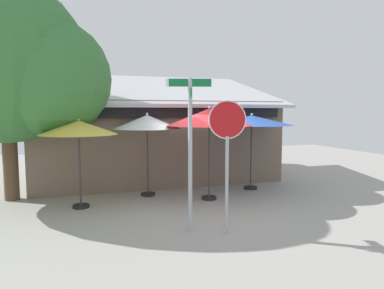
{
  "coord_description": "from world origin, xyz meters",
  "views": [
    {
      "loc": [
        -3.2,
        -8.31,
        2.56
      ],
      "look_at": [
        -0.18,
        1.2,
        1.6
      ],
      "focal_mm": 31.38,
      "sensor_mm": 36.0,
      "label": 1
    }
  ],
  "objects_px": {
    "street_sign_post": "(190,139)",
    "patio_umbrella_crimson_right": "(209,118)",
    "patio_umbrella_royal_blue_far_right": "(252,121)",
    "patio_umbrella_mustard_left": "(78,128)",
    "stop_sign": "(227,141)",
    "shade_tree": "(17,67)",
    "patio_umbrella_ivory_center": "(147,123)"
  },
  "relations": [
    {
      "from": "street_sign_post",
      "to": "patio_umbrella_crimson_right",
      "type": "height_order",
      "value": "street_sign_post"
    },
    {
      "from": "street_sign_post",
      "to": "patio_umbrella_royal_blue_far_right",
      "type": "distance_m",
      "value": 4.49
    },
    {
      "from": "patio_umbrella_royal_blue_far_right",
      "to": "patio_umbrella_mustard_left",
      "type": "bearing_deg",
      "value": -173.59
    },
    {
      "from": "street_sign_post",
      "to": "patio_umbrella_mustard_left",
      "type": "relative_size",
      "value": 1.35
    },
    {
      "from": "street_sign_post",
      "to": "stop_sign",
      "type": "height_order",
      "value": "street_sign_post"
    },
    {
      "from": "patio_umbrella_mustard_left",
      "to": "shade_tree",
      "type": "distance_m",
      "value": 2.69
    },
    {
      "from": "patio_umbrella_ivory_center",
      "to": "patio_umbrella_royal_blue_far_right",
      "type": "xyz_separation_m",
      "value": [
        3.44,
        -0.15,
        0.03
      ]
    },
    {
      "from": "patio_umbrella_mustard_left",
      "to": "patio_umbrella_ivory_center",
      "type": "xyz_separation_m",
      "value": [
        1.96,
        0.76,
        0.11
      ]
    },
    {
      "from": "stop_sign",
      "to": "patio_umbrella_ivory_center",
      "type": "relative_size",
      "value": 1.1
    },
    {
      "from": "stop_sign",
      "to": "shade_tree",
      "type": "distance_m",
      "value": 6.55
    },
    {
      "from": "street_sign_post",
      "to": "stop_sign",
      "type": "xyz_separation_m",
      "value": [
        0.69,
        -0.38,
        -0.02
      ]
    },
    {
      "from": "patio_umbrella_mustard_left",
      "to": "patio_umbrella_ivory_center",
      "type": "distance_m",
      "value": 2.1
    },
    {
      "from": "street_sign_post",
      "to": "patio_umbrella_mustard_left",
      "type": "distance_m",
      "value": 3.45
    },
    {
      "from": "patio_umbrella_mustard_left",
      "to": "patio_umbrella_royal_blue_far_right",
      "type": "xyz_separation_m",
      "value": [
        5.39,
        0.61,
        0.14
      ]
    },
    {
      "from": "street_sign_post",
      "to": "patio_umbrella_ivory_center",
      "type": "height_order",
      "value": "street_sign_post"
    },
    {
      "from": "street_sign_post",
      "to": "patio_umbrella_crimson_right",
      "type": "xyz_separation_m",
      "value": [
        1.33,
        2.37,
        0.41
      ]
    },
    {
      "from": "patio_umbrella_royal_blue_far_right",
      "to": "shade_tree",
      "type": "bearing_deg",
      "value": 174.12
    },
    {
      "from": "patio_umbrella_ivory_center",
      "to": "patio_umbrella_mustard_left",
      "type": "bearing_deg",
      "value": -158.83
    },
    {
      "from": "patio_umbrella_mustard_left",
      "to": "patio_umbrella_ivory_center",
      "type": "bearing_deg",
      "value": 21.17
    },
    {
      "from": "stop_sign",
      "to": "patio_umbrella_mustard_left",
      "type": "xyz_separation_m",
      "value": [
        -2.96,
        2.97,
        0.17
      ]
    },
    {
      "from": "stop_sign",
      "to": "patio_umbrella_royal_blue_far_right",
      "type": "relative_size",
      "value": 1.05
    },
    {
      "from": "patio_umbrella_ivory_center",
      "to": "patio_umbrella_royal_blue_far_right",
      "type": "bearing_deg",
      "value": -2.53
    },
    {
      "from": "street_sign_post",
      "to": "patio_umbrella_ivory_center",
      "type": "relative_size",
      "value": 1.28
    },
    {
      "from": "shade_tree",
      "to": "street_sign_post",
      "type": "bearing_deg",
      "value": -45.35
    },
    {
      "from": "patio_umbrella_crimson_right",
      "to": "patio_umbrella_royal_blue_far_right",
      "type": "xyz_separation_m",
      "value": [
        1.8,
        0.83,
        -0.13
      ]
    },
    {
      "from": "patio_umbrella_royal_blue_far_right",
      "to": "patio_umbrella_crimson_right",
      "type": "bearing_deg",
      "value": -155.19
    },
    {
      "from": "stop_sign",
      "to": "shade_tree",
      "type": "relative_size",
      "value": 0.45
    },
    {
      "from": "stop_sign",
      "to": "patio_umbrella_ivory_center",
      "type": "bearing_deg",
      "value": 105.02
    },
    {
      "from": "stop_sign",
      "to": "street_sign_post",
      "type": "bearing_deg",
      "value": 151.45
    },
    {
      "from": "patio_umbrella_ivory_center",
      "to": "patio_umbrella_royal_blue_far_right",
      "type": "relative_size",
      "value": 0.95
    },
    {
      "from": "street_sign_post",
      "to": "patio_umbrella_ivory_center",
      "type": "xyz_separation_m",
      "value": [
        -0.31,
        3.36,
        0.25
      ]
    },
    {
      "from": "patio_umbrella_mustard_left",
      "to": "street_sign_post",
      "type": "bearing_deg",
      "value": -48.87
    }
  ]
}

